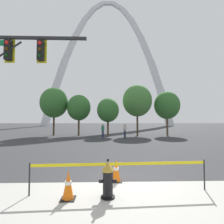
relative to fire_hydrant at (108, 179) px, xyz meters
The scene contains 14 objects.
ground_plane 1.36m from the fire_hydrant, 71.00° to the left, with size 240.00×240.00×0.00m, color #333335.
fire_hydrant is the anchor object (origin of this frame).
caution_tape_barrier 0.47m from the fire_hydrant, 39.92° to the left, with size 4.86×0.29×0.86m.
traffic_cone_by_hydrant 1.01m from the fire_hydrant, behind, with size 0.36×0.36×0.73m.
traffic_cone_mid_sidewalk 1.21m from the fire_hydrant, 76.66° to the left, with size 0.36×0.36×0.73m.
traffic_signal_gantry 6.58m from the fire_hydrant, 146.51° to the left, with size 5.02×0.44×6.00m.
monument_arch 61.00m from the fire_hydrant, 89.59° to the left, with size 46.86×2.26×45.83m.
tree_far_left 20.32m from the fire_hydrant, 110.53° to the left, with size 3.60×3.60×6.31m.
tree_left_mid 18.96m from the fire_hydrant, 101.34° to the left, with size 3.04×3.04×5.32m.
tree_center_left 17.37m from the fire_hydrant, 89.62° to the left, with size 2.72×2.72×4.75m.
tree_center_right 19.21m from the fire_hydrant, 77.74° to the left, with size 3.83×3.83×6.70m.
tree_right_mid 20.29m from the fire_hydrant, 66.59° to the left, with size 3.33×3.33×5.83m.
pedestrian_walking_left 14.94m from the fire_hydrant, 91.82° to the left, with size 0.32×0.39×1.59m.
pedestrian_standing_center 15.49m from the fire_hydrant, 82.50° to the left, with size 0.39×0.34×1.59m.
Camera 1 is at (-0.44, -5.79, 1.98)m, focal length 28.14 mm.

